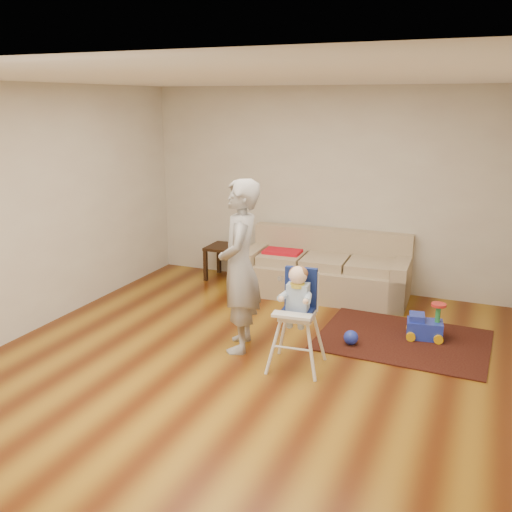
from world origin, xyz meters
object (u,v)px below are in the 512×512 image
at_px(side_table, 225,262).
at_px(high_chair, 297,319).
at_px(toy_ball, 351,337).
at_px(sofa, 325,265).
at_px(ride_on_toy, 425,320).
at_px(adult, 240,267).

distance_m(side_table, high_chair, 2.99).
bearing_deg(toy_ball, side_table, 144.53).
relative_size(sofa, side_table, 4.51).
distance_m(sofa, ride_on_toy, 1.73).
distance_m(side_table, ride_on_toy, 3.15).
distance_m(high_chair, adult, 0.82).
relative_size(side_table, high_chair, 0.47).
xyz_separation_m(side_table, high_chair, (1.88, -2.30, 0.25)).
distance_m(ride_on_toy, adult, 2.12).
distance_m(sofa, side_table, 1.55).
relative_size(ride_on_toy, high_chair, 0.40).
relative_size(toy_ball, adult, 0.09).
relative_size(toy_ball, high_chair, 0.15).
xyz_separation_m(side_table, adult, (1.19, -2.11, 0.64)).
height_order(sofa, toy_ball, sofa).
xyz_separation_m(sofa, toy_ball, (0.72, -1.46, -0.33)).
xyz_separation_m(toy_ball, high_chair, (-0.37, -0.70, 0.40)).
bearing_deg(sofa, ride_on_toy, -37.43).
xyz_separation_m(sofa, side_table, (-1.54, 0.15, -0.17)).
xyz_separation_m(high_chair, adult, (-0.69, 0.20, 0.39)).
xyz_separation_m(sofa, ride_on_toy, (1.41, -0.98, -0.20)).
height_order(ride_on_toy, adult, adult).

